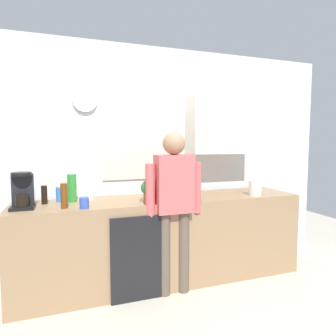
{
  "coord_description": "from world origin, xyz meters",
  "views": [
    {
      "loc": [
        -0.97,
        -2.64,
        1.5
      ],
      "look_at": [
        0.03,
        0.25,
        1.23
      ],
      "focal_mm": 31.29,
      "sensor_mm": 36.0,
      "label": 1
    }
  ],
  "objects_px": {
    "bottle_amber_beer": "(64,196)",
    "mixing_bowl": "(174,190)",
    "cup_white_mug": "(90,195)",
    "cup_blue_mug": "(84,203)",
    "cup_terracotta_mug": "(170,194)",
    "dish_soap": "(59,194)",
    "person_at_sink": "(174,199)",
    "bottle_dark_sauce": "(44,195)",
    "bottle_red_vinegar": "(192,188)",
    "storage_canister": "(255,188)",
    "potted_plant": "(148,190)",
    "coffee_maker": "(22,192)",
    "bottle_clear_soda": "(72,188)"
  },
  "relations": [
    {
      "from": "bottle_amber_beer",
      "to": "mixing_bowl",
      "type": "distance_m",
      "value": 1.27
    },
    {
      "from": "cup_white_mug",
      "to": "cup_blue_mug",
      "type": "bearing_deg",
      "value": -100.85
    },
    {
      "from": "cup_terracotta_mug",
      "to": "cup_white_mug",
      "type": "height_order",
      "value": "cup_white_mug"
    },
    {
      "from": "cup_terracotta_mug",
      "to": "mixing_bowl",
      "type": "height_order",
      "value": "cup_terracotta_mug"
    },
    {
      "from": "mixing_bowl",
      "to": "dish_soap",
      "type": "distance_m",
      "value": 1.26
    },
    {
      "from": "person_at_sink",
      "to": "bottle_dark_sauce",
      "type": "bearing_deg",
      "value": 158.62
    },
    {
      "from": "bottle_red_vinegar",
      "to": "storage_canister",
      "type": "height_order",
      "value": "bottle_red_vinegar"
    },
    {
      "from": "bottle_dark_sauce",
      "to": "potted_plant",
      "type": "distance_m",
      "value": 1.01
    },
    {
      "from": "mixing_bowl",
      "to": "storage_canister",
      "type": "bearing_deg",
      "value": -26.36
    },
    {
      "from": "cup_white_mug",
      "to": "person_at_sink",
      "type": "relative_size",
      "value": 0.06
    },
    {
      "from": "cup_terracotta_mug",
      "to": "storage_canister",
      "type": "bearing_deg",
      "value": -7.47
    },
    {
      "from": "bottle_red_vinegar",
      "to": "cup_terracotta_mug",
      "type": "distance_m",
      "value": 0.24
    },
    {
      "from": "dish_soap",
      "to": "person_at_sink",
      "type": "bearing_deg",
      "value": -23.32
    },
    {
      "from": "bottle_red_vinegar",
      "to": "person_at_sink",
      "type": "relative_size",
      "value": 0.14
    },
    {
      "from": "person_at_sink",
      "to": "cup_blue_mug",
      "type": "bearing_deg",
      "value": 172.3
    },
    {
      "from": "coffee_maker",
      "to": "bottle_clear_soda",
      "type": "relative_size",
      "value": 1.18
    },
    {
      "from": "bottle_red_vinegar",
      "to": "cup_terracotta_mug",
      "type": "xyz_separation_m",
      "value": [
        -0.23,
        0.07,
        -0.06
      ]
    },
    {
      "from": "bottle_amber_beer",
      "to": "dish_soap",
      "type": "height_order",
      "value": "bottle_amber_beer"
    },
    {
      "from": "dish_soap",
      "to": "storage_canister",
      "type": "xyz_separation_m",
      "value": [
        2.08,
        -0.34,
        0.01
      ]
    },
    {
      "from": "bottle_clear_soda",
      "to": "cup_white_mug",
      "type": "height_order",
      "value": "bottle_clear_soda"
    },
    {
      "from": "bottle_dark_sauce",
      "to": "bottle_amber_beer",
      "type": "bearing_deg",
      "value": -55.15
    },
    {
      "from": "bottle_red_vinegar",
      "to": "bottle_dark_sauce",
      "type": "distance_m",
      "value": 1.48
    },
    {
      "from": "bottle_dark_sauce",
      "to": "cup_blue_mug",
      "type": "height_order",
      "value": "bottle_dark_sauce"
    },
    {
      "from": "person_at_sink",
      "to": "mixing_bowl",
      "type": "bearing_deg",
      "value": 66.86
    },
    {
      "from": "bottle_dark_sauce",
      "to": "mixing_bowl",
      "type": "height_order",
      "value": "bottle_dark_sauce"
    },
    {
      "from": "dish_soap",
      "to": "storage_canister",
      "type": "distance_m",
      "value": 2.11
    },
    {
      "from": "cup_blue_mug",
      "to": "dish_soap",
      "type": "height_order",
      "value": "dish_soap"
    },
    {
      "from": "cup_blue_mug",
      "to": "person_at_sink",
      "type": "distance_m",
      "value": 0.84
    },
    {
      "from": "bottle_amber_beer",
      "to": "bottle_red_vinegar",
      "type": "relative_size",
      "value": 1.05
    },
    {
      "from": "cup_blue_mug",
      "to": "cup_white_mug",
      "type": "distance_m",
      "value": 0.41
    },
    {
      "from": "cup_terracotta_mug",
      "to": "potted_plant",
      "type": "xyz_separation_m",
      "value": [
        -0.27,
        -0.14,
        0.09
      ]
    },
    {
      "from": "bottle_red_vinegar",
      "to": "cup_white_mug",
      "type": "height_order",
      "value": "bottle_red_vinegar"
    },
    {
      "from": "cup_white_mug",
      "to": "dish_soap",
      "type": "bearing_deg",
      "value": -176.6
    },
    {
      "from": "cup_white_mug",
      "to": "person_at_sink",
      "type": "distance_m",
      "value": 0.9
    },
    {
      "from": "bottle_red_vinegar",
      "to": "mixing_bowl",
      "type": "bearing_deg",
      "value": 102.69
    },
    {
      "from": "cup_white_mug",
      "to": "dish_soap",
      "type": "relative_size",
      "value": 0.53
    },
    {
      "from": "coffee_maker",
      "to": "mixing_bowl",
      "type": "distance_m",
      "value": 1.58
    },
    {
      "from": "mixing_bowl",
      "to": "person_at_sink",
      "type": "bearing_deg",
      "value": -110.17
    },
    {
      "from": "bottle_dark_sauce",
      "to": "storage_canister",
      "type": "height_order",
      "value": "bottle_dark_sauce"
    },
    {
      "from": "dish_soap",
      "to": "person_at_sink",
      "type": "height_order",
      "value": "person_at_sink"
    },
    {
      "from": "coffee_maker",
      "to": "cup_white_mug",
      "type": "relative_size",
      "value": 3.47
    },
    {
      "from": "bottle_red_vinegar",
      "to": "storage_canister",
      "type": "relative_size",
      "value": 1.29
    },
    {
      "from": "cup_white_mug",
      "to": "mixing_bowl",
      "type": "xyz_separation_m",
      "value": [
        0.95,
        0.05,
        -0.01
      ]
    },
    {
      "from": "cup_terracotta_mug",
      "to": "cup_white_mug",
      "type": "xyz_separation_m",
      "value": [
        -0.81,
        0.23,
        0.0
      ]
    },
    {
      "from": "potted_plant",
      "to": "bottle_red_vinegar",
      "type": "bearing_deg",
      "value": 8.37
    },
    {
      "from": "cup_white_mug",
      "to": "storage_canister",
      "type": "bearing_deg",
      "value": -11.37
    },
    {
      "from": "storage_canister",
      "to": "person_at_sink",
      "type": "height_order",
      "value": "person_at_sink"
    },
    {
      "from": "coffee_maker",
      "to": "cup_blue_mug",
      "type": "relative_size",
      "value": 3.3
    },
    {
      "from": "potted_plant",
      "to": "dish_soap",
      "type": "bearing_deg",
      "value": 157.02
    },
    {
      "from": "bottle_amber_beer",
      "to": "cup_blue_mug",
      "type": "bearing_deg",
      "value": -20.5
    }
  ]
}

